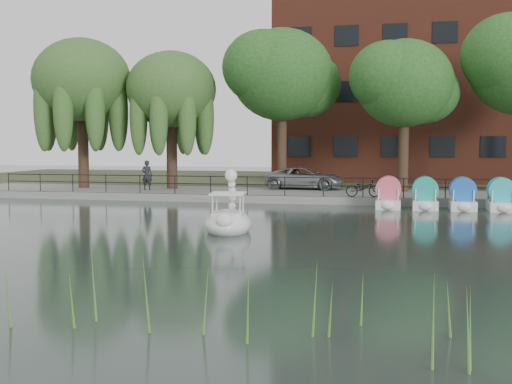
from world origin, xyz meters
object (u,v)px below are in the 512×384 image
(bicycle, at_px, (363,187))
(pedestrian, at_px, (147,173))
(swan_boat, at_px, (228,218))
(minivan, at_px, (305,176))

(bicycle, distance_m, pedestrian, 12.60)
(swan_boat, bearing_deg, minivan, 80.15)
(minivan, xyz_separation_m, bicycle, (3.61, -4.67, -0.25))
(minivan, height_order, pedestrian, pedestrian)
(minivan, bearing_deg, swan_boat, -178.64)
(bicycle, distance_m, swan_boat, 11.75)
(pedestrian, xyz_separation_m, swan_boat, (8.29, -12.97, -0.91))
(bicycle, height_order, pedestrian, pedestrian)
(bicycle, relative_size, swan_boat, 0.62)
(pedestrian, bearing_deg, swan_boat, 119.17)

